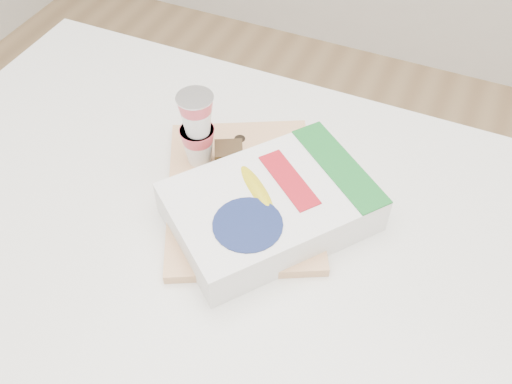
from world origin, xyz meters
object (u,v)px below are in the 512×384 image
at_px(cutting_board, 242,193).
at_px(cereal_box, 271,207).
at_px(table, 237,367).
at_px(bananas, 233,190).
at_px(yogurt_stack, 197,128).

distance_m(cutting_board, cereal_box, 0.08).
bearing_deg(cereal_box, cutting_board, -166.48).
distance_m(table, cutting_board, 0.50).
relative_size(cutting_board, bananas, 1.55).
bearing_deg(cutting_board, bananas, -123.82).
bearing_deg(yogurt_stack, cutting_board, -18.48).
relative_size(table, cereal_box, 3.39).
height_order(table, cereal_box, cereal_box).
height_order(cutting_board, cereal_box, cereal_box).
xyz_separation_m(table, yogurt_stack, (-0.11, 0.12, 0.57)).
bearing_deg(table, cereal_box, 51.17).
bearing_deg(bananas, table, -70.33).
distance_m(bananas, yogurt_stack, 0.12).
height_order(table, yogurt_stack, yogurt_stack).
bearing_deg(table, cutting_board, 101.34).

